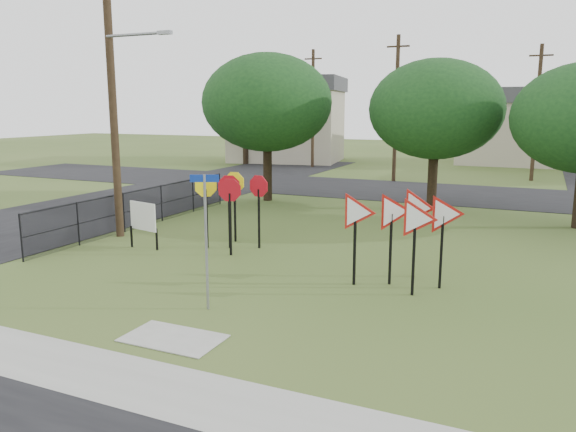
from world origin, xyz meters
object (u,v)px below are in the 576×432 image
Objects in this scene: stop_sign_cluster at (232,194)px; yield_sign_cluster at (404,217)px; street_name_sign at (206,234)px; info_board at (143,218)px.

stop_sign_cluster is 0.78× the size of yield_sign_cluster.
street_name_sign reaches higher than yield_sign_cluster.
street_name_sign is 1.28× the size of stop_sign_cluster.
stop_sign_cluster reaches higher than info_board.
info_board is (-5.03, 4.01, -0.76)m from street_name_sign.
yield_sign_cluster is at bearing -2.61° from info_board.
street_name_sign is 5.17m from yield_sign_cluster.
yield_sign_cluster reaches higher than stop_sign_cluster.
street_name_sign is 6.47m from info_board.
stop_sign_cluster is 1.58× the size of info_board.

